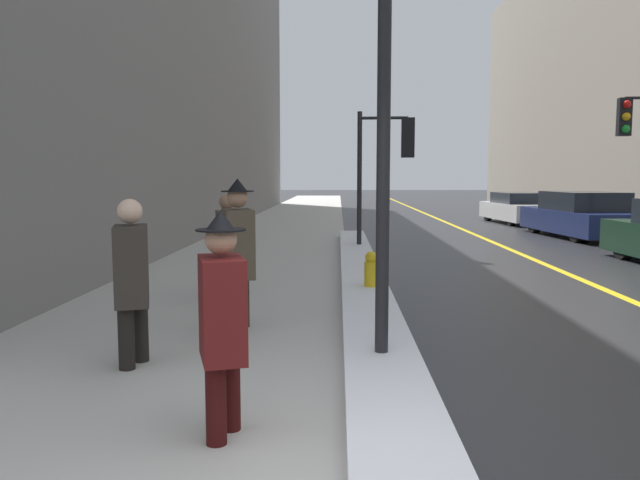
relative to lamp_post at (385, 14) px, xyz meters
name	(u,v)px	position (x,y,z in m)	size (l,w,h in m)	color
sidewalk_slab	(276,237)	(-2.20, 12.53, -3.15)	(4.00, 80.00, 0.01)	#B2AFA8
road_centre_stripe	(483,238)	(3.80, 12.53, -3.16)	(0.16, 80.00, 0.00)	gold
snow_bank_curb	(363,281)	(0.00, 4.37, -3.06)	(0.68, 16.67, 0.19)	white
building_facade_left	(151,23)	(-7.20, 17.53, 4.16)	(6.00, 36.00, 14.64)	slate
lamp_post	(385,14)	(0.00, 0.00, 0.00)	(0.28, 0.28, 5.33)	black
traffic_light_near	(391,152)	(0.81, 8.97, -0.82)	(1.31, 0.33, 3.25)	black
pedestrian_in_fedora	(222,316)	(-1.17, -1.47, -2.31)	(0.40, 0.54, 1.55)	#340C0C
pedestrian_trailing	(132,274)	(-2.30, 0.11, -2.29)	(0.43, 0.57, 1.57)	black
pedestrian_with_shoulder_bag	(238,248)	(-1.53, 1.51, -2.21)	(0.45, 0.77, 1.75)	#2A241B
pedestrian_in_glasses	(227,241)	(-2.01, 3.48, -2.32)	(0.41, 0.55, 1.51)	#2A241B
parked_car_navy	(581,216)	(6.71, 12.88, -2.54)	(2.20, 4.82, 1.33)	navy
parked_car_white	(519,208)	(6.51, 18.42, -2.59)	(2.12, 4.29, 1.17)	silver
fire_hydrant	(371,276)	(0.08, 3.38, -2.81)	(0.20, 0.20, 0.70)	gold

